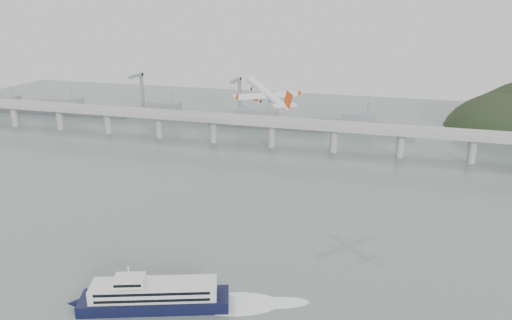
% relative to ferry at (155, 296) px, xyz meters
% --- Properties ---
extents(ground, '(900.00, 900.00, 0.00)m').
position_rel_ferry_xyz_m(ground, '(16.56, 26.58, -4.80)').
color(ground, slate).
rests_on(ground, ground).
extents(bridge, '(800.00, 22.00, 23.90)m').
position_rel_ferry_xyz_m(bridge, '(15.41, 226.58, 12.85)').
color(bridge, '#989895').
rests_on(bridge, ground).
extents(distant_fleet, '(453.00, 60.90, 40.00)m').
position_rel_ferry_xyz_m(distant_fleet, '(-138.79, 291.66, 1.42)').
color(distant_fleet, slate).
rests_on(distant_fleet, ground).
extents(ferry, '(90.48, 39.56, 17.69)m').
position_rel_ferry_xyz_m(ferry, '(0.00, 0.00, 0.00)').
color(ferry, black).
rests_on(ferry, ground).
extents(airliner, '(35.13, 33.64, 15.64)m').
position_rel_ferry_xyz_m(airliner, '(17.55, 98.42, 62.14)').
color(airliner, white).
rests_on(airliner, ground).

